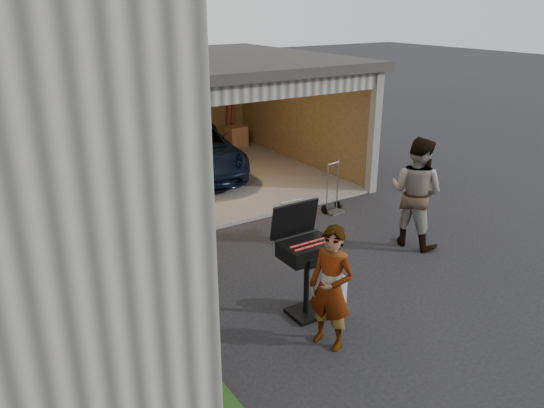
{
  "coord_description": "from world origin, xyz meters",
  "views": [
    {
      "loc": [
        -4.14,
        -4.87,
        4.04
      ],
      "look_at": [
        -0.05,
        1.54,
        1.15
      ],
      "focal_mm": 35.0,
      "sensor_mm": 36.0,
      "label": 1
    }
  ],
  "objects_px": {
    "hand_truck": "(333,203)",
    "propane_tank": "(335,294)",
    "woman": "(331,288)",
    "plywood_panel": "(192,359)",
    "man": "(416,192)",
    "minivan": "(193,152)",
    "bbq_grill": "(306,253)"
  },
  "relations": [
    {
      "from": "woman",
      "to": "man",
      "type": "xyz_separation_m",
      "value": [
        3.1,
        1.56,
        0.18
      ]
    },
    {
      "from": "propane_tank",
      "to": "hand_truck",
      "type": "xyz_separation_m",
      "value": [
        2.31,
        2.93,
        -0.04
      ]
    },
    {
      "from": "propane_tank",
      "to": "hand_truck",
      "type": "relative_size",
      "value": 0.46
    },
    {
      "from": "hand_truck",
      "to": "propane_tank",
      "type": "bearing_deg",
      "value": -135.18
    },
    {
      "from": "bbq_grill",
      "to": "propane_tank",
      "type": "height_order",
      "value": "bbq_grill"
    },
    {
      "from": "bbq_grill",
      "to": "propane_tank",
      "type": "bearing_deg",
      "value": -18.35
    },
    {
      "from": "minivan",
      "to": "man",
      "type": "xyz_separation_m",
      "value": [
        1.55,
        -5.84,
        0.38
      ]
    },
    {
      "from": "propane_tank",
      "to": "man",
      "type": "bearing_deg",
      "value": 20.93
    },
    {
      "from": "man",
      "to": "hand_truck",
      "type": "height_order",
      "value": "man"
    },
    {
      "from": "plywood_panel",
      "to": "hand_truck",
      "type": "xyz_separation_m",
      "value": [
        4.73,
        3.48,
        -0.28
      ]
    },
    {
      "from": "man",
      "to": "plywood_panel",
      "type": "bearing_deg",
      "value": 90.47
    },
    {
      "from": "man",
      "to": "hand_truck",
      "type": "distance_m",
      "value": 2.12
    },
    {
      "from": "minivan",
      "to": "plywood_panel",
      "type": "bearing_deg",
      "value": -102.25
    },
    {
      "from": "minivan",
      "to": "woman",
      "type": "distance_m",
      "value": 7.56
    },
    {
      "from": "woman",
      "to": "propane_tank",
      "type": "height_order",
      "value": "woman"
    },
    {
      "from": "minivan",
      "to": "propane_tank",
      "type": "distance_m",
      "value": 6.88
    },
    {
      "from": "minivan",
      "to": "hand_truck",
      "type": "relative_size",
      "value": 4.03
    },
    {
      "from": "man",
      "to": "hand_truck",
      "type": "relative_size",
      "value": 1.84
    },
    {
      "from": "man",
      "to": "bbq_grill",
      "type": "bearing_deg",
      "value": 88.95
    },
    {
      "from": "woman",
      "to": "plywood_panel",
      "type": "xyz_separation_m",
      "value": [
        -1.84,
        0.04,
        -0.31
      ]
    },
    {
      "from": "propane_tank",
      "to": "plywood_panel",
      "type": "bearing_deg",
      "value": -167.07
    },
    {
      "from": "woman",
      "to": "man",
      "type": "distance_m",
      "value": 3.48
    },
    {
      "from": "woman",
      "to": "hand_truck",
      "type": "bearing_deg",
      "value": 120.53
    },
    {
      "from": "minivan",
      "to": "hand_truck",
      "type": "bearing_deg",
      "value": -58.4
    },
    {
      "from": "minivan",
      "to": "bbq_grill",
      "type": "xyz_separation_m",
      "value": [
        -1.4,
        -6.66,
        0.34
      ]
    },
    {
      "from": "minivan",
      "to": "bbq_grill",
      "type": "bearing_deg",
      "value": -89.37
    },
    {
      "from": "propane_tank",
      "to": "plywood_panel",
      "type": "distance_m",
      "value": 2.49
    },
    {
      "from": "man",
      "to": "hand_truck",
      "type": "bearing_deg",
      "value": -10.56
    },
    {
      "from": "woman",
      "to": "bbq_grill",
      "type": "relative_size",
      "value": 1.02
    },
    {
      "from": "propane_tank",
      "to": "plywood_panel",
      "type": "height_order",
      "value": "plywood_panel"
    },
    {
      "from": "minivan",
      "to": "plywood_panel",
      "type": "relative_size",
      "value": 4.31
    },
    {
      "from": "man",
      "to": "bbq_grill",
      "type": "height_order",
      "value": "man"
    }
  ]
}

